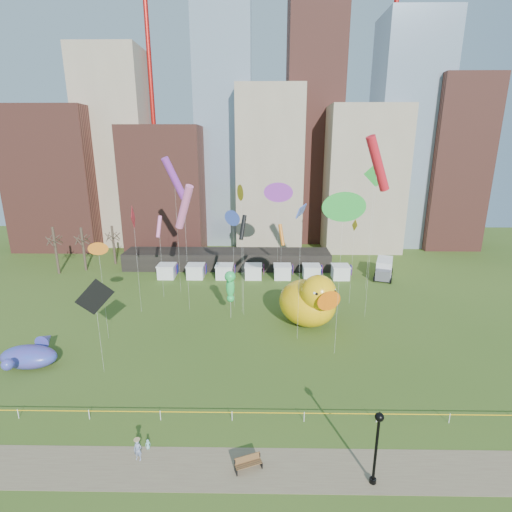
{
  "coord_description": "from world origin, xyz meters",
  "views": [
    {
      "loc": [
        2.4,
        -27.05,
        22.13
      ],
      "look_at": [
        1.88,
        8.15,
        12.0
      ],
      "focal_mm": 27.0,
      "sensor_mm": 36.0,
      "label": 1
    }
  ],
  "objects_px": {
    "toddler": "(148,444)",
    "woman": "(138,450)",
    "box_truck": "(384,268)",
    "big_duck": "(310,301)",
    "small_duck": "(299,295)",
    "whale_inflatable": "(30,355)",
    "seahorse_purple": "(330,293)",
    "seahorse_green": "(230,284)",
    "park_bench": "(248,462)",
    "lamppost": "(377,440)"
  },
  "relations": [
    {
      "from": "lamppost",
      "to": "whale_inflatable",
      "type": "bearing_deg",
      "value": 156.0
    },
    {
      "from": "big_duck",
      "to": "seahorse_purple",
      "type": "relative_size",
      "value": 2.29
    },
    {
      "from": "box_truck",
      "to": "toddler",
      "type": "bearing_deg",
      "value": -106.83
    },
    {
      "from": "small_duck",
      "to": "seahorse_green",
      "type": "distance_m",
      "value": 10.96
    },
    {
      "from": "park_bench",
      "to": "box_truck",
      "type": "bearing_deg",
      "value": 40.81
    },
    {
      "from": "toddler",
      "to": "big_duck",
      "type": "bearing_deg",
      "value": 30.77
    },
    {
      "from": "box_truck",
      "to": "seahorse_purple",
      "type": "bearing_deg",
      "value": -107.64
    },
    {
      "from": "big_duck",
      "to": "whale_inflatable",
      "type": "distance_m",
      "value": 31.73
    },
    {
      "from": "seahorse_green",
      "to": "woman",
      "type": "bearing_deg",
      "value": -102.46
    },
    {
      "from": "big_duck",
      "to": "small_duck",
      "type": "distance_m",
      "value": 6.73
    },
    {
      "from": "small_duck",
      "to": "seahorse_purple",
      "type": "distance_m",
      "value": 5.25
    },
    {
      "from": "whale_inflatable",
      "to": "lamppost",
      "type": "distance_m",
      "value": 34.73
    },
    {
      "from": "box_truck",
      "to": "woman",
      "type": "relative_size",
      "value": 4.4
    },
    {
      "from": "small_duck",
      "to": "seahorse_green",
      "type": "bearing_deg",
      "value": -154.08
    },
    {
      "from": "seahorse_green",
      "to": "park_bench",
      "type": "bearing_deg",
      "value": -83.73
    },
    {
      "from": "box_truck",
      "to": "big_duck",
      "type": "bearing_deg",
      "value": -108.85
    },
    {
      "from": "box_truck",
      "to": "toddler",
      "type": "xyz_separation_m",
      "value": [
        -29.98,
        -40.47,
        -1.1
      ]
    },
    {
      "from": "small_duck",
      "to": "seahorse_green",
      "type": "relative_size",
      "value": 0.67
    },
    {
      "from": "seahorse_purple",
      "to": "park_bench",
      "type": "relative_size",
      "value": 2.25
    },
    {
      "from": "box_truck",
      "to": "woman",
      "type": "height_order",
      "value": "box_truck"
    },
    {
      "from": "lamppost",
      "to": "toddler",
      "type": "distance_m",
      "value": 16.71
    },
    {
      "from": "seahorse_green",
      "to": "box_truck",
      "type": "distance_m",
      "value": 31.07
    },
    {
      "from": "big_duck",
      "to": "whale_inflatable",
      "type": "xyz_separation_m",
      "value": [
        -30.07,
        -9.88,
        -2.16
      ]
    },
    {
      "from": "park_bench",
      "to": "lamppost",
      "type": "relative_size",
      "value": 0.35
    },
    {
      "from": "park_bench",
      "to": "woman",
      "type": "height_order",
      "value": "woman"
    },
    {
      "from": "toddler",
      "to": "seahorse_purple",
      "type": "bearing_deg",
      "value": 29.37
    },
    {
      "from": "whale_inflatable",
      "to": "park_bench",
      "type": "xyz_separation_m",
      "value": [
        23.11,
        -13.04,
        -0.65
      ]
    },
    {
      "from": "big_duck",
      "to": "small_duck",
      "type": "height_order",
      "value": "big_duck"
    },
    {
      "from": "seahorse_green",
      "to": "whale_inflatable",
      "type": "xyz_separation_m",
      "value": [
        -19.96,
        -11.72,
        -3.65
      ]
    },
    {
      "from": "park_bench",
      "to": "toddler",
      "type": "distance_m",
      "value": 7.84
    },
    {
      "from": "whale_inflatable",
      "to": "lamppost",
      "type": "height_order",
      "value": "lamppost"
    },
    {
      "from": "whale_inflatable",
      "to": "seahorse_purple",
      "type": "bearing_deg",
      "value": 24.78
    },
    {
      "from": "lamppost",
      "to": "seahorse_purple",
      "type": "bearing_deg",
      "value": 86.63
    },
    {
      "from": "small_duck",
      "to": "lamppost",
      "type": "height_order",
      "value": "lamppost"
    },
    {
      "from": "seahorse_green",
      "to": "small_duck",
      "type": "bearing_deg",
      "value": 25.13
    },
    {
      "from": "seahorse_green",
      "to": "toddler",
      "type": "xyz_separation_m",
      "value": [
        -4.49,
        -23.01,
        -4.42
      ]
    },
    {
      "from": "seahorse_purple",
      "to": "toddler",
      "type": "xyz_separation_m",
      "value": [
        -17.79,
        -24.49,
        -2.72
      ]
    },
    {
      "from": "small_duck",
      "to": "whale_inflatable",
      "type": "xyz_separation_m",
      "value": [
        -29.35,
        -16.33,
        -0.38
      ]
    },
    {
      "from": "big_duck",
      "to": "box_truck",
      "type": "distance_m",
      "value": 24.74
    },
    {
      "from": "big_duck",
      "to": "whale_inflatable",
      "type": "relative_size",
      "value": 1.37
    },
    {
      "from": "seahorse_green",
      "to": "lamppost",
      "type": "bearing_deg",
      "value": -66.62
    },
    {
      "from": "woman",
      "to": "lamppost",
      "type": "bearing_deg",
      "value": 5.43
    },
    {
      "from": "seahorse_green",
      "to": "whale_inflatable",
      "type": "bearing_deg",
      "value": -150.58
    },
    {
      "from": "lamppost",
      "to": "box_truck",
      "type": "relative_size",
      "value": 0.77
    },
    {
      "from": "small_duck",
      "to": "park_bench",
      "type": "xyz_separation_m",
      "value": [
        -6.23,
        -29.37,
        -1.03
      ]
    },
    {
      "from": "toddler",
      "to": "woman",
      "type": "bearing_deg",
      "value": -134.97
    },
    {
      "from": "park_bench",
      "to": "toddler",
      "type": "bearing_deg",
      "value": 145.8
    },
    {
      "from": "whale_inflatable",
      "to": "box_truck",
      "type": "relative_size",
      "value": 1.03
    },
    {
      "from": "lamppost",
      "to": "toddler",
      "type": "bearing_deg",
      "value": 170.18
    },
    {
      "from": "box_truck",
      "to": "woman",
      "type": "distance_m",
      "value": 51.45
    }
  ]
}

